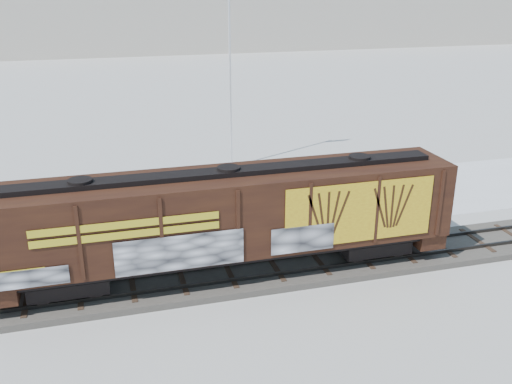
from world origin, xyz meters
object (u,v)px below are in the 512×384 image
object	(u,v)px
car_silver	(109,207)
car_white	(352,193)
flagpole	(232,96)
hopper_railcar	(229,215)
car_dark	(381,184)

from	to	relation	value
car_silver	car_white	world-z (taller)	car_white
flagpole	car_silver	distance (m)	11.78
hopper_railcar	car_silver	size ratio (longest dim) A/B	4.03
hopper_railcar	car_white	xyz separation A→B (m)	(8.28, 6.10, -2.09)
flagpole	hopper_railcar	bearing A→B (deg)	-103.72
car_dark	hopper_railcar	bearing A→B (deg)	125.47
car_silver	car_dark	xyz separation A→B (m)	(15.33, -0.40, -0.09)
car_dark	car_silver	bearing A→B (deg)	89.89
flagpole	car_dark	distance (m)	11.18
flagpole	car_white	size ratio (longest dim) A/B	2.65
flagpole	car_silver	bearing A→B (deg)	-138.71
car_white	car_dark	size ratio (longest dim) A/B	0.99
car_silver	car_dark	bearing A→B (deg)	-89.58
hopper_railcar	car_dark	world-z (taller)	hopper_railcar
car_silver	car_white	xyz separation A→B (m)	(12.97, -1.50, 0.00)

